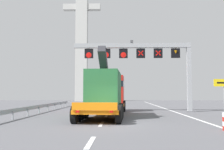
% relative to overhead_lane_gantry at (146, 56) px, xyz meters
% --- Properties ---
extents(ground, '(112.00, 112.00, 0.00)m').
position_rel_overhead_lane_gantry_xyz_m(ground, '(-3.42, -10.94, -5.67)').
color(ground, '#5B5B60').
extents(lane_markings, '(0.20, 62.66, 0.01)m').
position_rel_overhead_lane_gantry_xyz_m(lane_markings, '(-3.82, 13.09, -5.66)').
color(lane_markings, silver).
rests_on(lane_markings, ground).
extents(edge_line_right, '(0.20, 63.00, 0.01)m').
position_rel_overhead_lane_gantry_xyz_m(edge_line_right, '(2.78, 1.06, -5.66)').
color(edge_line_right, silver).
rests_on(edge_line_right, ground).
extents(overhead_lane_gantry, '(12.13, 0.90, 7.26)m').
position_rel_overhead_lane_gantry_xyz_m(overhead_lane_gantry, '(0.00, 0.00, 0.00)').
color(overhead_lane_gantry, '#9EA0A5').
rests_on(overhead_lane_gantry, ground).
extents(heavy_haul_truck_orange, '(3.60, 14.16, 5.30)m').
position_rel_overhead_lane_gantry_xyz_m(heavy_haul_truck_orange, '(-3.79, -3.47, -3.68)').
color(heavy_haul_truck_orange, orange).
rests_on(heavy_haul_truck_orange, ground).
extents(guardrail_left, '(0.13, 24.83, 0.76)m').
position_rel_overhead_lane_gantry_xyz_m(guardrail_left, '(-10.34, -0.52, -5.11)').
color(guardrail_left, '#999EA3').
rests_on(guardrail_left, ground).
extents(bridge_pylon_distant, '(9.00, 2.00, 36.78)m').
position_rel_overhead_lane_gantry_xyz_m(bridge_pylon_distant, '(-11.87, 36.64, 13.12)').
color(bridge_pylon_distant, '#B7B7B2').
rests_on(bridge_pylon_distant, ground).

